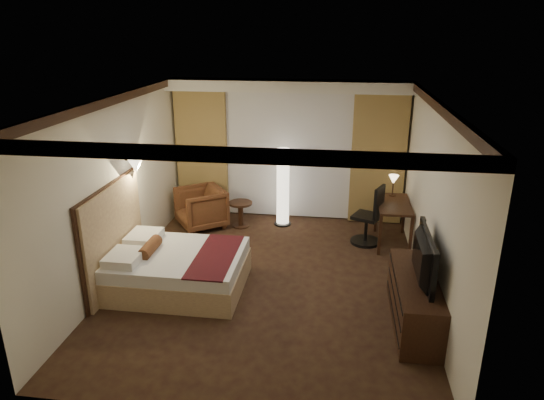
# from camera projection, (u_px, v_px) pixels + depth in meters

# --- Properties ---
(floor) EXTENTS (4.50, 5.50, 0.01)m
(floor) POSITION_uv_depth(u_px,v_px,m) (268.00, 281.00, 7.29)
(floor) COLOR black
(floor) RESTS_ON ground
(ceiling) EXTENTS (4.50, 5.50, 0.01)m
(ceiling) POSITION_uv_depth(u_px,v_px,m) (268.00, 100.00, 6.38)
(ceiling) COLOR white
(ceiling) RESTS_ON back_wall
(back_wall) EXTENTS (4.50, 0.02, 2.70)m
(back_wall) POSITION_uv_depth(u_px,v_px,m) (289.00, 150.00, 9.40)
(back_wall) COLOR #EDE7CD
(back_wall) RESTS_ON floor
(left_wall) EXTENTS (0.02, 5.50, 2.70)m
(left_wall) POSITION_uv_depth(u_px,v_px,m) (117.00, 189.00, 7.13)
(left_wall) COLOR #EDE7CD
(left_wall) RESTS_ON floor
(right_wall) EXTENTS (0.02, 5.50, 2.70)m
(right_wall) POSITION_uv_depth(u_px,v_px,m) (433.00, 204.00, 6.54)
(right_wall) COLOR #EDE7CD
(right_wall) RESTS_ON floor
(crown_molding) EXTENTS (4.50, 5.50, 0.12)m
(crown_molding) POSITION_uv_depth(u_px,v_px,m) (268.00, 104.00, 6.40)
(crown_molding) COLOR black
(crown_molding) RESTS_ON ceiling
(soffit) EXTENTS (4.50, 0.50, 0.20)m
(soffit) POSITION_uv_depth(u_px,v_px,m) (288.00, 86.00, 8.75)
(soffit) COLOR white
(soffit) RESTS_ON ceiling
(curtain_sheer) EXTENTS (2.48, 0.04, 2.45)m
(curtain_sheer) POSITION_uv_depth(u_px,v_px,m) (288.00, 156.00, 9.36)
(curtain_sheer) COLOR silver
(curtain_sheer) RESTS_ON back_wall
(curtain_left_drape) EXTENTS (1.00, 0.14, 2.45)m
(curtain_left_drape) POSITION_uv_depth(u_px,v_px,m) (202.00, 154.00, 9.53)
(curtain_left_drape) COLOR #AC8D4E
(curtain_left_drape) RESTS_ON back_wall
(curtain_right_drape) EXTENTS (1.00, 0.14, 2.45)m
(curtain_right_drape) POSITION_uv_depth(u_px,v_px,m) (378.00, 160.00, 9.08)
(curtain_right_drape) COLOR #AC8D4E
(curtain_right_drape) RESTS_ON back_wall
(wall_sconce) EXTENTS (0.24, 0.24, 0.24)m
(wall_sconce) POSITION_uv_depth(u_px,v_px,m) (136.00, 165.00, 7.36)
(wall_sconce) COLOR white
(wall_sconce) RESTS_ON left_wall
(bed) EXTENTS (1.86, 1.45, 0.55)m
(bed) POSITION_uv_depth(u_px,v_px,m) (179.00, 270.00, 7.03)
(bed) COLOR white
(bed) RESTS_ON floor
(headboard) EXTENTS (0.12, 1.75, 1.50)m
(headboard) POSITION_uv_depth(u_px,v_px,m) (114.00, 237.00, 6.99)
(headboard) COLOR tan
(headboard) RESTS_ON floor
(armchair) EXTENTS (1.10, 1.11, 0.84)m
(armchair) POSITION_uv_depth(u_px,v_px,m) (201.00, 206.00, 9.13)
(armchair) COLOR #513318
(armchair) RESTS_ON floor
(side_table) EXTENTS (0.45, 0.45, 0.49)m
(side_table) POSITION_uv_depth(u_px,v_px,m) (241.00, 214.00, 9.20)
(side_table) COLOR black
(side_table) RESTS_ON floor
(floor_lamp) EXTENTS (0.32, 0.32, 1.52)m
(floor_lamp) POSITION_uv_depth(u_px,v_px,m) (283.00, 187.00, 9.13)
(floor_lamp) COLOR white
(floor_lamp) RESTS_ON floor
(desk) EXTENTS (0.55, 1.10, 0.75)m
(desk) POSITION_uv_depth(u_px,v_px,m) (392.00, 223.00, 8.44)
(desk) COLOR black
(desk) RESTS_ON floor
(desk_lamp) EXTENTS (0.18, 0.18, 0.34)m
(desk_lamp) POSITION_uv_depth(u_px,v_px,m) (393.00, 187.00, 8.63)
(desk_lamp) COLOR #FFD899
(desk_lamp) RESTS_ON desk
(office_chair) EXTENTS (0.69, 0.69, 1.08)m
(office_chair) POSITION_uv_depth(u_px,v_px,m) (367.00, 214.00, 8.40)
(office_chair) COLOR black
(office_chair) RESTS_ON floor
(dresser) EXTENTS (0.50, 1.67, 0.65)m
(dresser) POSITION_uv_depth(u_px,v_px,m) (414.00, 301.00, 6.15)
(dresser) COLOR black
(dresser) RESTS_ON floor
(television) EXTENTS (0.67, 1.15, 0.15)m
(television) POSITION_uv_depth(u_px,v_px,m) (417.00, 254.00, 5.94)
(television) COLOR black
(television) RESTS_ON dresser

